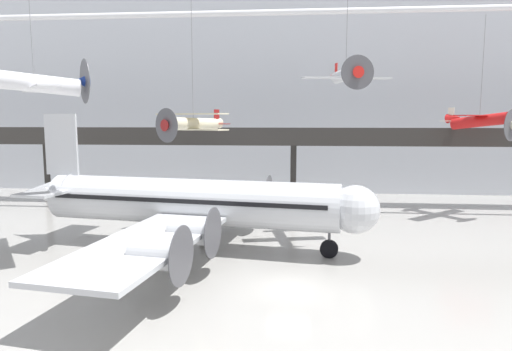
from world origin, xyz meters
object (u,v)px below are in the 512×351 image
at_px(suspended_plane_white_twin, 34,83).
at_px(suspended_plane_cream_biplane, 193,123).
at_px(suspended_plane_red_highwing, 479,120).
at_px(suspended_plane_silver_racer, 346,75).
at_px(airliner_silver_main, 189,202).

bearing_deg(suspended_plane_white_twin, suspended_plane_cream_biplane, -0.99).
relative_size(suspended_plane_red_highwing, suspended_plane_white_twin, 1.34).
xyz_separation_m(suspended_plane_silver_racer, suspended_plane_white_twin, (-21.68, -6.09, -0.96)).
xyz_separation_m(suspended_plane_red_highwing, suspended_plane_silver_racer, (-14.34, -11.11, 3.56)).
xyz_separation_m(airliner_silver_main, suspended_plane_red_highwing, (26.23, 13.70, 6.16)).
bearing_deg(suspended_plane_red_highwing, suspended_plane_white_twin, -105.82).
bearing_deg(airliner_silver_main, suspended_plane_white_twin, -151.68).
xyz_separation_m(suspended_plane_red_highwing, suspended_plane_white_twin, (-36.02, -17.20, 2.60)).
bearing_deg(suspended_plane_silver_racer, suspended_plane_white_twin, -87.15).
bearing_deg(suspended_plane_silver_racer, airliner_silver_main, -90.57).
relative_size(airliner_silver_main, suspended_plane_white_twin, 3.65).
xyz_separation_m(airliner_silver_main, suspended_plane_silver_racer, (11.89, 2.58, 9.72)).
distance_m(airliner_silver_main, suspended_plane_red_highwing, 30.22).
bearing_deg(suspended_plane_red_highwing, suspended_plane_silver_racer, -93.58).
height_order(suspended_plane_white_twin, suspended_plane_cream_biplane, suspended_plane_white_twin).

